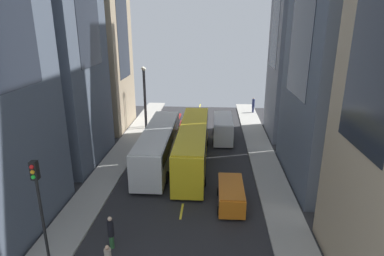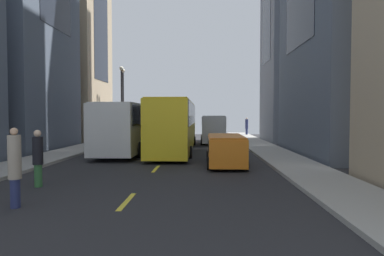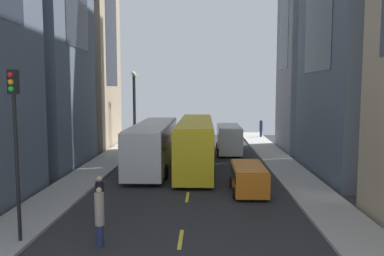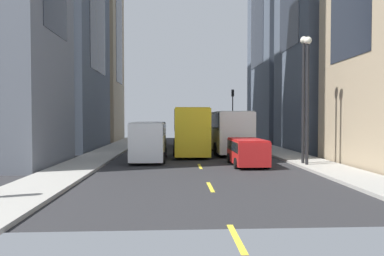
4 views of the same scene
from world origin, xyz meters
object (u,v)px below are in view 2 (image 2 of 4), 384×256
pedestrian_walking_far (15,166)px  pedestrian_crossing_near (38,157)px  car_red_1 (154,131)px  pedestrian_waiting_curb (247,126)px  city_bus_white (133,123)px  delivery_van_white (213,127)px  car_orange_0 (226,148)px  streetcar_yellow (176,122)px

pedestrian_walking_far → pedestrian_crossing_near: bearing=-16.1°
car_red_1 → pedestrian_waiting_curb: (10.68, 8.38, 0.34)m
city_bus_white → pedestrian_crossing_near: bearing=-93.7°
delivery_van_white → pedestrian_walking_far: size_ratio=2.67×
city_bus_white → delivery_van_white: size_ratio=2.10×
pedestrian_walking_far → delivery_van_white: bearing=-47.2°
car_red_1 → pedestrian_walking_far: 24.52m
car_orange_0 → pedestrian_waiting_curb: bearing=80.1°
car_orange_0 → pedestrian_waiting_curb: (4.37, 25.06, 0.35)m
city_bus_white → pedestrian_crossing_near: size_ratio=6.09×
streetcar_yellow → pedestrian_walking_far: size_ratio=6.23×
streetcar_yellow → pedestrian_waiting_curb: (7.56, 17.91, -0.85)m
city_bus_white → pedestrian_waiting_curb: (10.74, 18.05, -0.73)m
delivery_van_white → pedestrian_crossing_near: (-6.91, -18.93, -0.41)m
car_orange_0 → car_red_1: size_ratio=1.04×
city_bus_white → pedestrian_waiting_curb: size_ratio=5.89×
city_bus_white → delivery_van_white: (6.11, 6.75, -0.49)m
streetcar_yellow → delivery_van_white: streetcar_yellow is taller
car_red_1 → pedestrian_waiting_curb: pedestrian_waiting_curb is taller
pedestrian_waiting_curb → delivery_van_white: bearing=101.6°
pedestrian_crossing_near → car_orange_0: bearing=-50.5°
city_bus_white → pedestrian_waiting_curb: bearing=59.3°
car_red_1 → pedestrian_waiting_curb: 13.58m
streetcar_yellow → pedestrian_walking_far: streetcar_yellow is taller
delivery_van_white → pedestrian_crossing_near: size_ratio=2.90×
city_bus_white → car_orange_0: bearing=-47.7°
streetcar_yellow → car_red_1: 10.09m
delivery_van_white → car_red_1: size_ratio=1.49×
car_orange_0 → pedestrian_crossing_near: pedestrian_crossing_near is taller
streetcar_yellow → car_red_1: bearing=108.1°
pedestrian_waiting_curb → pedestrian_crossing_near: (-11.53, -30.24, -0.17)m
car_orange_0 → pedestrian_crossing_near: size_ratio=2.04×
city_bus_white → car_red_1: city_bus_white is taller
pedestrian_waiting_curb → car_red_1: bearing=72.0°
streetcar_yellow → delivery_van_white: size_ratio=2.33×
pedestrian_waiting_curb → pedestrian_walking_far: bearing=105.7°
delivery_van_white → streetcar_yellow: bearing=-114.0°
streetcar_yellow → car_orange_0: size_ratio=3.33×
pedestrian_walking_far → pedestrian_waiting_curb: (10.81, 32.90, 0.08)m
car_red_1 → pedestrian_crossing_near: pedestrian_crossing_near is taller
pedestrian_walking_far → pedestrian_waiting_curb: 34.64m
streetcar_yellow → car_orange_0: streetcar_yellow is taller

